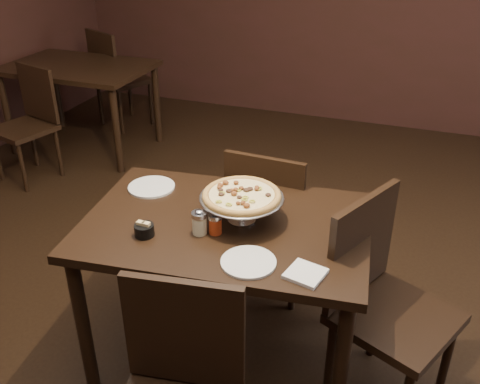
% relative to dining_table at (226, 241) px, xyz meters
% --- Properties ---
extents(room, '(6.04, 7.04, 2.84)m').
position_rel_dining_table_xyz_m(room, '(0.08, 0.07, 0.71)').
color(room, black).
rests_on(room, ground).
extents(dining_table, '(1.35, 0.98, 0.79)m').
position_rel_dining_table_xyz_m(dining_table, '(0.00, 0.00, 0.00)').
color(dining_table, black).
rests_on(dining_table, ground).
extents(background_table, '(1.25, 0.83, 0.78)m').
position_rel_dining_table_xyz_m(background_table, '(-2.19, 2.00, -0.01)').
color(background_table, black).
rests_on(background_table, ground).
extents(pizza_stand, '(0.37, 0.37, 0.15)m').
position_rel_dining_table_xyz_m(pizza_stand, '(0.06, 0.04, 0.23)').
color(pizza_stand, '#B8B9C0').
rests_on(pizza_stand, dining_table).
extents(parmesan_shaker, '(0.07, 0.07, 0.12)m').
position_rel_dining_table_xyz_m(parmesan_shaker, '(-0.07, -0.12, 0.16)').
color(parmesan_shaker, beige).
rests_on(parmesan_shaker, dining_table).
extents(pepper_flake_shaker, '(0.06, 0.06, 0.10)m').
position_rel_dining_table_xyz_m(pepper_flake_shaker, '(-0.01, -0.10, 0.15)').
color(pepper_flake_shaker, maroon).
rests_on(pepper_flake_shaker, dining_table).
extents(packet_caddy, '(0.08, 0.08, 0.07)m').
position_rel_dining_table_xyz_m(packet_caddy, '(-0.29, -0.22, 0.13)').
color(packet_caddy, black).
rests_on(packet_caddy, dining_table).
extents(napkin_stack, '(0.16, 0.16, 0.01)m').
position_rel_dining_table_xyz_m(napkin_stack, '(0.43, -0.26, 0.11)').
color(napkin_stack, silver).
rests_on(napkin_stack, dining_table).
extents(plate_left, '(0.23, 0.23, 0.01)m').
position_rel_dining_table_xyz_m(plate_left, '(-0.46, 0.17, 0.11)').
color(plate_left, silver).
rests_on(plate_left, dining_table).
extents(plate_near, '(0.22, 0.22, 0.01)m').
position_rel_dining_table_xyz_m(plate_near, '(0.20, -0.26, 0.11)').
color(plate_near, silver).
rests_on(plate_near, dining_table).
extents(serving_spatula, '(0.15, 0.15, 0.02)m').
position_rel_dining_table_xyz_m(serving_spatula, '(0.09, 0.03, 0.23)').
color(serving_spatula, '#B8B9C0').
rests_on(serving_spatula, pizza_stand).
extents(chair_far, '(0.45, 0.45, 0.93)m').
position_rel_dining_table_xyz_m(chair_far, '(0.05, 0.55, -0.18)').
color(chair_far, black).
rests_on(chair_far, ground).
extents(chair_side, '(0.61, 0.61, 0.99)m').
position_rel_dining_table_xyz_m(chair_side, '(0.71, 0.03, -0.15)').
color(chair_side, black).
rests_on(chair_side, ground).
extents(bg_chair_far, '(0.60, 0.60, 0.97)m').
position_rel_dining_table_xyz_m(bg_chair_far, '(-2.18, 2.58, -0.15)').
color(bg_chair_far, black).
rests_on(bg_chair_far, ground).
extents(bg_chair_near, '(0.52, 0.52, 0.91)m').
position_rel_dining_table_xyz_m(bg_chair_near, '(-2.24, 1.36, -0.19)').
color(bg_chair_near, black).
rests_on(bg_chair_near, ground).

